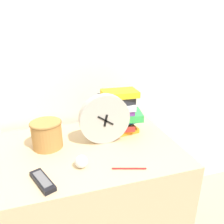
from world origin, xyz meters
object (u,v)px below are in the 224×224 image
Objects in this scene: desk_clock at (105,119)px; pen at (129,168)px; basket at (47,134)px; tv_remote at (42,181)px; book_stack at (119,112)px; crumpled_paper_ball at (81,162)px.

desk_clock is 1.82× the size of pen.
tv_remote is at bearing -96.23° from basket.
book_stack reaches higher than tv_remote.
pen is (-0.08, -0.38, -0.13)m from book_stack.
crumpled_paper_ball is (0.17, 0.06, 0.02)m from tv_remote.
book_stack is (0.12, 0.11, -0.01)m from desk_clock.
tv_remote is at bearing -141.40° from book_stack.
tv_remote is (-0.34, -0.26, -0.13)m from desk_clock.
basket is at bearing 172.87° from desk_clock.
crumpled_paper_ball is at bearing 158.71° from pen.
basket is at bearing -170.95° from book_stack.
desk_clock is 0.16m from book_stack.
desk_clock reaches higher than basket.
tv_remote is 0.38m from pen.
desk_clock is at bearing 97.74° from pen.
tv_remote is at bearing -160.42° from crumpled_paper_ball.
crumpled_paper_ball is (-0.17, -0.20, -0.11)m from desk_clock.
book_stack is 0.41m from pen.
pen is (0.20, -0.08, -0.03)m from crumpled_paper_ball.
book_stack is 0.60m from tv_remote.
desk_clock is 4.64× the size of crumpled_paper_ball.
desk_clock is at bearing 49.86° from crumpled_paper_ball.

